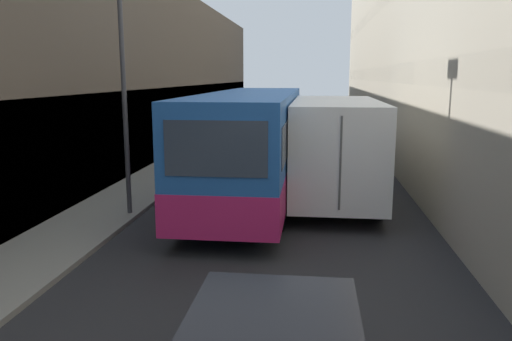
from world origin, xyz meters
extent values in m
plane|color=#232326|center=(0.00, 15.00, 0.00)|extent=(150.00, 150.00, 0.00)
cube|color=gray|center=(-4.44, 15.00, 0.05)|extent=(2.03, 60.00, 0.11)
cube|color=#51473D|center=(-6.65, 15.00, 3.89)|extent=(2.40, 60.00, 7.77)
cube|color=black|center=(-5.99, 15.00, 1.55)|extent=(1.08, 60.00, 3.11)
cube|color=#333D47|center=(4.56, 15.00, 3.70)|extent=(1.08, 60.00, 0.70)
cube|color=#1E519E|center=(-0.79, 14.18, 1.78)|extent=(2.44, 11.09, 2.70)
cube|color=#B21E5B|center=(-0.79, 14.18, 0.88)|extent=(2.47, 11.11, 0.90)
cube|color=#2D3847|center=(-0.79, 14.18, 2.18)|extent=(2.48, 10.20, 0.87)
cube|color=#2D3847|center=(-0.79, 8.62, 2.25)|extent=(2.00, 0.04, 1.08)
cylinder|color=black|center=(-1.87, 17.62, 0.50)|extent=(0.24, 1.00, 1.00)
cylinder|color=black|center=(0.28, 17.62, 0.50)|extent=(0.24, 1.00, 1.00)
cylinder|color=black|center=(-1.87, 10.74, 0.50)|extent=(0.24, 1.00, 1.00)
cylinder|color=black|center=(0.28, 10.74, 0.50)|extent=(0.24, 1.00, 1.00)
cube|color=silver|center=(1.66, 18.16, 1.45)|extent=(2.28, 2.46, 2.08)
cube|color=silver|center=(1.66, 13.76, 1.67)|extent=(2.38, 6.34, 2.52)
cube|color=#4C4C4C|center=(1.66, 10.59, 1.67)|extent=(0.05, 0.02, 2.15)
cylinder|color=black|center=(0.59, 18.16, 0.48)|extent=(0.22, 0.96, 0.96)
cylinder|color=black|center=(2.73, 18.16, 0.48)|extent=(0.22, 0.96, 0.96)
cylinder|color=black|center=(0.59, 12.02, 0.48)|extent=(0.22, 0.96, 0.96)
cylinder|color=black|center=(2.73, 12.02, 0.48)|extent=(0.22, 0.96, 0.96)
cube|color=silver|center=(-1.08, 27.04, 1.08)|extent=(1.93, 4.52, 1.65)
cube|color=#2D3847|center=(-1.08, 28.96, 1.37)|extent=(1.54, 0.04, 0.58)
cylinder|color=black|center=(-1.95, 28.35, 0.32)|extent=(0.16, 0.64, 0.64)
cylinder|color=black|center=(-0.21, 28.35, 0.32)|extent=(0.16, 0.64, 0.64)
cylinder|color=black|center=(-1.95, 25.73, 0.32)|extent=(0.16, 0.64, 0.64)
cylinder|color=black|center=(-0.21, 25.73, 0.32)|extent=(0.16, 0.64, 0.64)
cylinder|color=#38383D|center=(-3.67, 11.50, 3.93)|extent=(0.12, 0.12, 7.63)
camera|label=1|loc=(1.06, -0.58, 3.61)|focal=35.00mm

